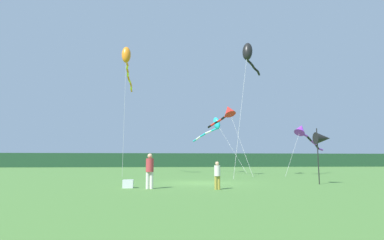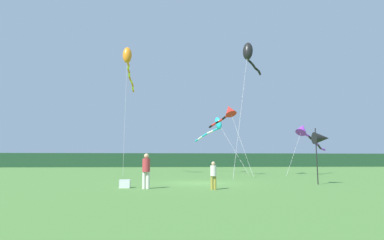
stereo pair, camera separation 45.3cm
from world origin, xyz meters
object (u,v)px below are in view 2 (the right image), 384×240
banner_flag_pole (321,139)px  kite_orange (128,60)px  cooler_box (125,184)px  person_child (213,174)px  kite_cyan (216,126)px  kite_black (248,53)px  kite_red (228,112)px  person_adult (146,169)px  kite_purple (305,132)px

banner_flag_pole → kite_orange: 20.13m
cooler_box → kite_orange: size_ratio=0.04×
person_child → banner_flag_pole: bearing=20.4°
cooler_box → kite_cyan: (7.67, 19.02, 5.08)m
cooler_box → kite_black: 16.94m
person_child → banner_flag_pole: size_ratio=0.41×
cooler_box → kite_red: size_ratio=0.08×
person_adult → cooler_box: person_adult is taller
kite_black → person_adult: bearing=-128.2°
person_adult → kite_red: size_ratio=0.25×
person_child → kite_red: size_ratio=0.20×
person_child → kite_black: bearing=66.0°
person_child → kite_purple: size_ratio=0.19×
person_child → banner_flag_pole: (6.70, 2.49, 1.88)m
kite_purple → kite_red: (-7.32, 0.01, 1.85)m
cooler_box → kite_cyan: 21.13m
kite_orange → kite_red: bearing=-11.1°
kite_black → kite_red: (-1.33, 2.60, -4.82)m
kite_red → banner_flag_pole: bearing=-74.0°
banner_flag_pole → kite_red: kite_red is taller
banner_flag_pole → kite_purple: (4.16, 11.02, 1.42)m
kite_purple → kite_orange: 18.53m
kite_orange → kite_purple: bearing=-6.4°
cooler_box → person_adult: bearing=-28.1°
kite_black → kite_cyan: bearing=98.9°
cooler_box → banner_flag_pole: bearing=6.5°
banner_flag_pole → kite_cyan: kite_cyan is taller
banner_flag_pole → kite_red: size_ratio=0.48×
person_adult → kite_orange: (-2.92, 14.75, 10.27)m
cooler_box → banner_flag_pole: banner_flag_pole is taller
kite_orange → person_adult: bearing=-78.8°
person_child → person_adult: bearing=168.1°
cooler_box → kite_orange: bearing=97.4°
person_adult → kite_black: (8.06, 10.25, 9.74)m
person_child → banner_flag_pole: 7.39m
banner_flag_pole → kite_purple: bearing=69.3°
person_adult → kite_orange: 18.21m
kite_black → kite_orange: 11.88m
person_adult → banner_flag_pole: bearing=10.5°
kite_black → person_child: bearing=-114.0°
person_child → kite_purple: 17.64m
kite_black → kite_red: size_ratio=1.76×
kite_black → kite_orange: (-10.98, 4.50, 0.53)m
kite_black → banner_flag_pole: bearing=-77.8°
person_adult → kite_purple: size_ratio=0.25×
kite_orange → cooler_box: bearing=-82.6°
kite_red → kite_orange: kite_orange is taller
person_adult → kite_cyan: size_ratio=0.20×
person_adult → kite_orange: size_ratio=0.14×
kite_black → kite_orange: kite_orange is taller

